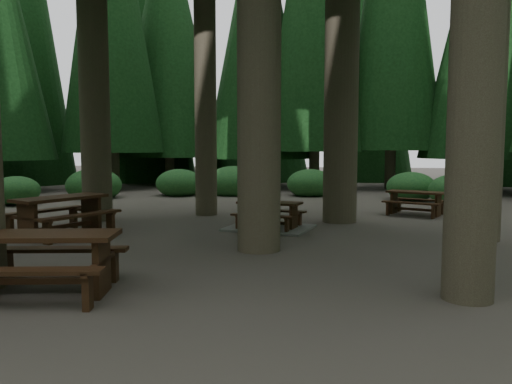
# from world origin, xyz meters

# --- Properties ---
(ground) EXTENTS (80.00, 80.00, 0.00)m
(ground) POSITION_xyz_m (0.00, 0.00, 0.00)
(ground) COLOR #4D463E
(ground) RESTS_ON ground
(picnic_table_b) EXTENTS (2.37, 2.57, 0.89)m
(picnic_table_b) POSITION_xyz_m (-3.89, 1.10, 0.59)
(picnic_table_b) COLOR black
(picnic_table_b) RESTS_ON ground
(picnic_table_c) EXTENTS (2.30, 2.04, 0.67)m
(picnic_table_c) POSITION_xyz_m (0.68, 2.76, 0.21)
(picnic_table_c) COLOR gray
(picnic_table_c) RESTS_ON ground
(picnic_table_d) EXTENTS (2.01, 1.86, 0.70)m
(picnic_table_d) POSITION_xyz_m (4.64, 5.91, 0.47)
(picnic_table_d) COLOR black
(picnic_table_d) RESTS_ON ground
(picnic_table_e) EXTENTS (2.23, 1.92, 0.85)m
(picnic_table_e) POSITION_xyz_m (-1.67, -3.18, 0.57)
(picnic_table_e) COLOR black
(picnic_table_e) RESTS_ON ground
(shrub_ring) EXTENTS (23.86, 24.64, 1.49)m
(shrub_ring) POSITION_xyz_m (0.70, 0.75, 0.40)
(shrub_ring) COLOR #1D5428
(shrub_ring) RESTS_ON ground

